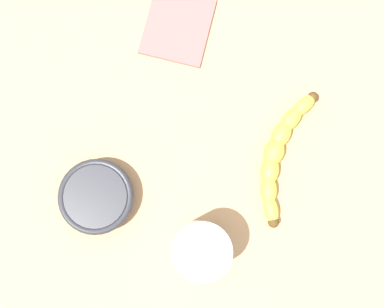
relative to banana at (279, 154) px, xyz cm
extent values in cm
cube|color=tan|center=(10.16, -12.74, -3.19)|extent=(120.00, 120.00, 3.00)
ellipsoid|color=yellow|center=(-8.88, -2.83, 0.00)|extent=(4.91, 2.58, 2.36)
ellipsoid|color=yellow|center=(-5.68, -2.71, 0.00)|extent=(5.10, 3.27, 2.70)
ellipsoid|color=yellow|center=(-2.55, -2.05, 0.00)|extent=(5.48, 4.30, 3.04)
ellipsoid|color=yellow|center=(0.43, -0.87, 0.00)|extent=(5.81, 5.17, 3.38)
ellipsoid|color=yellow|center=(3.17, 0.80, 0.00)|extent=(5.68, 5.29, 3.04)
ellipsoid|color=yellow|center=(5.59, 2.90, 0.00)|extent=(5.29, 5.33, 2.70)
ellipsoid|color=yellow|center=(7.61, 5.37, 0.00)|extent=(4.67, 5.30, 2.36)
sphere|color=#513819|center=(-11.04, -2.73, 0.00)|extent=(1.86, 1.86, 1.86)
sphere|color=#513819|center=(8.84, 7.16, 0.00)|extent=(1.86, 1.86, 1.86)
cylinder|color=silver|center=(20.07, 1.60, 3.26)|extent=(8.86, 8.86, 9.90)
cylinder|color=pink|center=(20.07, 1.60, 3.05)|extent=(8.36, 8.36, 8.98)
cylinder|color=#2D2D33|center=(26.51, -16.30, 0.10)|extent=(10.32, 10.32, 3.59)
torus|color=#2D2D33|center=(26.51, -16.30, 1.30)|extent=(12.41, 12.41, 1.20)
cube|color=#BC6660|center=(-3.92, -28.31, -1.39)|extent=(16.75, 16.20, 0.60)
camera|label=1|loc=(16.26, -4.41, 72.91)|focal=41.07mm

